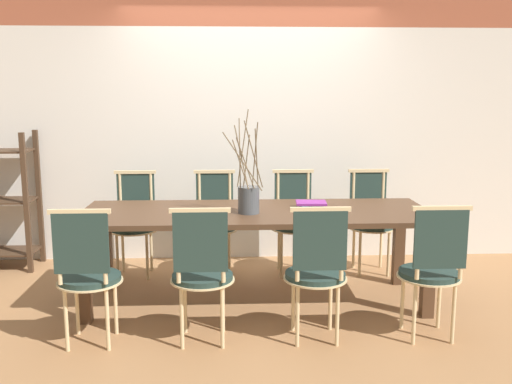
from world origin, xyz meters
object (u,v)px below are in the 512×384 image
Objects in this scene: chair_near_center at (316,268)px; chair_far_center at (294,218)px; dining_table at (256,221)px; vase_centerpiece at (249,198)px; book_stack at (311,205)px.

chair_far_center is (0.02, 1.54, 0.00)m from chair_near_center.
dining_table is at bearing 115.64° from chair_near_center.
vase_centerpiece is (-0.43, 0.68, 0.36)m from chair_near_center.
chair_near_center is 1.20× the size of vase_centerpiece.
chair_far_center is at bearing 62.33° from vase_centerpiece.
vase_centerpiece is 0.54m from book_stack.
chair_far_center is 1.20× the size of vase_centerpiece.
vase_centerpiece is (-0.45, -0.86, 0.36)m from chair_far_center.
vase_centerpiece reaches higher than chair_far_center.
book_stack is at bearing 84.66° from chair_near_center.
dining_table is 0.24m from vase_centerpiece.
vase_centerpiece reaches higher than book_stack.
chair_near_center is at bearing -64.36° from dining_table.
book_stack is (0.45, 0.07, 0.12)m from dining_table.
chair_near_center is 1.00× the size of chair_far_center.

